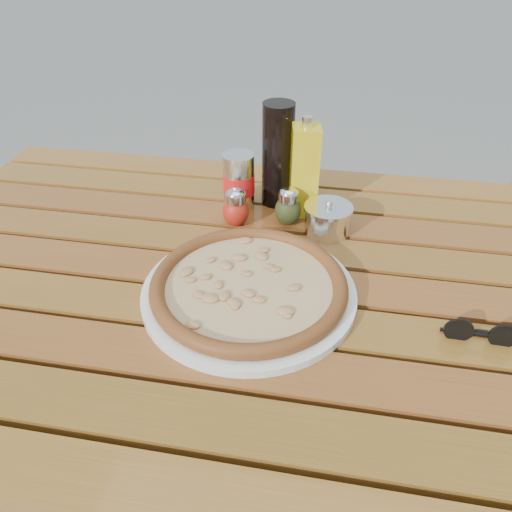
% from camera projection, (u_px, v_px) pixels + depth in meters
% --- Properties ---
extents(ground, '(60.00, 60.00, 0.00)m').
position_uv_depth(ground, '(255.00, 497.00, 1.33)').
color(ground, slate).
rests_on(ground, ground).
extents(table, '(1.40, 0.90, 0.75)m').
position_uv_depth(table, '(254.00, 308.00, 0.93)').
color(table, '#371E0C').
rests_on(table, ground).
extents(plate, '(0.39, 0.39, 0.01)m').
position_uv_depth(plate, '(249.00, 292.00, 0.84)').
color(plate, silver).
rests_on(plate, table).
extents(pizza, '(0.36, 0.36, 0.03)m').
position_uv_depth(pizza, '(249.00, 285.00, 0.83)').
color(pizza, beige).
rests_on(pizza, plate).
extents(pepper_shaker, '(0.07, 0.07, 0.08)m').
position_uv_depth(pepper_shaker, '(236.00, 208.00, 1.00)').
color(pepper_shaker, red).
rests_on(pepper_shaker, table).
extents(oregano_shaker, '(0.06, 0.06, 0.08)m').
position_uv_depth(oregano_shaker, '(288.00, 207.00, 1.01)').
color(oregano_shaker, '#343C18').
rests_on(oregano_shaker, table).
extents(dark_bottle, '(0.08, 0.08, 0.22)m').
position_uv_depth(dark_bottle, '(278.00, 155.00, 1.04)').
color(dark_bottle, black).
rests_on(dark_bottle, table).
extents(soda_can, '(0.08, 0.08, 0.12)m').
position_uv_depth(soda_can, '(239.00, 182.00, 1.05)').
color(soda_can, silver).
rests_on(soda_can, table).
extents(olive_oil_cruet, '(0.06, 0.06, 0.21)m').
position_uv_depth(olive_oil_cruet, '(304.00, 171.00, 1.01)').
color(olive_oil_cruet, gold).
rests_on(olive_oil_cruet, table).
extents(parmesan_tin, '(0.10, 0.10, 0.07)m').
position_uv_depth(parmesan_tin, '(328.00, 219.00, 0.98)').
color(parmesan_tin, silver).
rests_on(parmesan_tin, table).
extents(sunglasses, '(0.11, 0.02, 0.04)m').
position_uv_depth(sunglasses, '(480.00, 333.00, 0.75)').
color(sunglasses, black).
rests_on(sunglasses, table).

